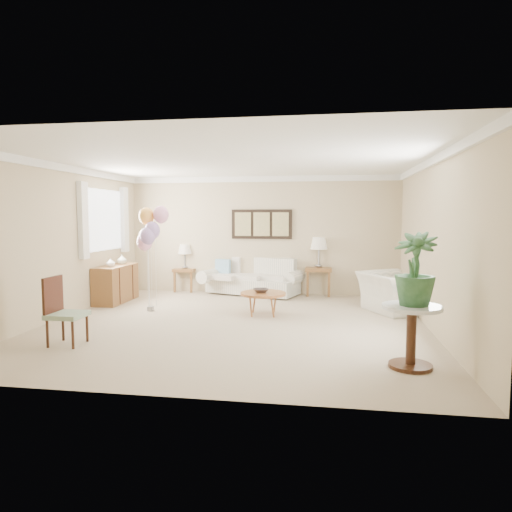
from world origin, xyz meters
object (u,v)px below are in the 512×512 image
(balloon_cluster, at_px, (150,230))
(accent_chair, at_px, (62,309))
(sofa, at_px, (253,280))
(coffee_table, at_px, (263,294))
(armchair, at_px, (393,292))

(balloon_cluster, bearing_deg, accent_chair, -98.24)
(sofa, height_order, accent_chair, accent_chair)
(sofa, xyz_separation_m, balloon_cluster, (-1.56, -2.06, 1.17))
(coffee_table, height_order, armchair, armchair)
(coffee_table, bearing_deg, armchair, 15.28)
(coffee_table, bearing_deg, accent_chair, -137.15)
(coffee_table, xyz_separation_m, accent_chair, (-2.41, -2.24, 0.11))
(coffee_table, xyz_separation_m, armchair, (2.29, 0.62, -0.01))
(sofa, relative_size, balloon_cluster, 1.25)
(armchair, distance_m, accent_chair, 5.50)
(accent_chair, bearing_deg, balloon_cluster, 81.76)
(sofa, bearing_deg, coffee_table, -76.27)
(armchair, xyz_separation_m, balloon_cluster, (-4.37, -0.57, 1.13))
(accent_chair, bearing_deg, sofa, 66.49)
(armchair, xyz_separation_m, accent_chair, (-4.70, -2.86, 0.12))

